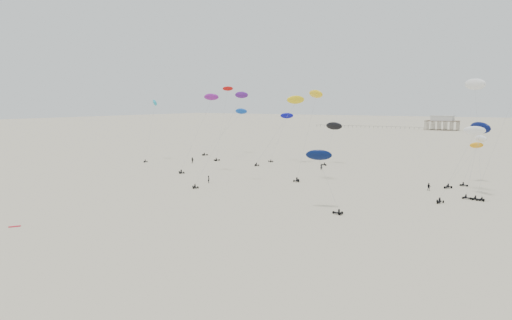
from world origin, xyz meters
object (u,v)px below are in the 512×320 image
Objects in this scene: spectator_0 at (209,183)px; rig_3 at (154,110)px; pavilion_main at (442,124)px; rig_8 at (227,123)px; rig_0 at (463,152)px.

rig_3 is at bearing 8.58° from spectator_0.
rig_3 is at bearing -102.34° from pavilion_main.
pavilion_main is at bearing 26.37° from rig_8.
rig_3 reaches higher than rig_0.
pavilion_main is 9.92× the size of spectator_0.
rig_3 is (-49.89, -228.00, 12.46)m from pavilion_main.
rig_8 is 15.00m from spectator_0.
spectator_0 is (-55.95, -6.27, -9.81)m from rig_0.
rig_8 reaches higher than pavilion_main.
rig_3 is (-99.88, 23.20, 6.87)m from rig_0.
rig_8 is at bearing 13.35° from rig_0.
rig_3 is 9.73× the size of spectator_0.
rig_0 is 57.15m from spectator_0.
pavilion_main is 256.19m from rig_0.
rig_8 reaches higher than spectator_0.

